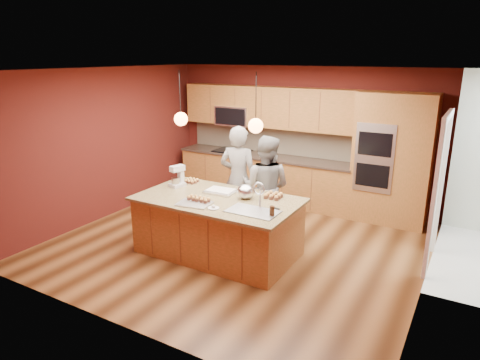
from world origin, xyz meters
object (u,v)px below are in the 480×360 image
Objects in this scene: person_left at (239,180)px; person_right at (266,187)px; stand_mixer at (178,177)px; mixing_bowl at (246,192)px; island at (219,225)px.

person_right is (0.50, 0.00, -0.06)m from person_left.
mixing_bowl is at bearing 15.69° from stand_mixer.
stand_mixer is (-0.89, 0.18, 0.58)m from island.
stand_mixer is (-0.70, -0.74, 0.12)m from person_left.
person_right reaches higher than stand_mixer.
island is at bearing 64.19° from person_right.
mixing_bowl is at bearing 85.76° from person_right.
person_left is 0.91m from mixing_bowl.
person_left reaches higher than person_right.
mixing_bowl is at bearing 119.05° from person_left.
person_left is at bearing 101.64° from island.
island reaches higher than mixing_bowl.
person_right is (0.31, 0.93, 0.40)m from island.
person_right is 6.46× the size of mixing_bowl.
person_left reaches higher than mixing_bowl.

